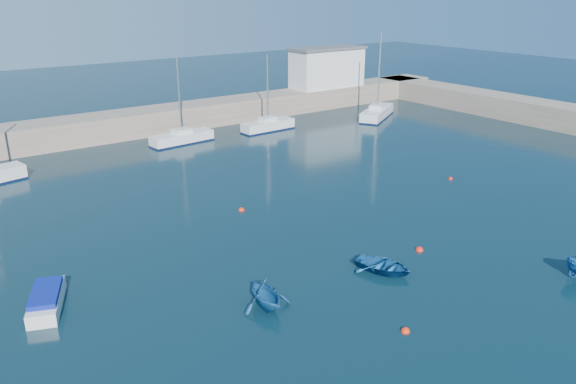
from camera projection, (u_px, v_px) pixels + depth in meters
ground at (459, 343)px, 25.66m from camera, size 220.00×220.00×0.00m
back_wall at (111, 126)px, 60.26m from camera, size 96.00×4.50×2.60m
right_arm at (476, 101)px, 73.77m from camera, size 4.50×32.00×2.60m
harbor_office at (327, 68)px, 75.44m from camera, size 10.00×4.00×5.00m
sailboat_6 at (182, 138)px, 58.45m from camera, size 6.84×2.47×8.81m
sailboat_7 at (268, 125)px, 63.64m from camera, size 6.45×2.08×8.46m
sailboat_8 at (377, 113)px, 69.90m from camera, size 8.07×6.11×10.49m
motorboat_1 at (46, 299)px, 28.38m from camera, size 2.77×4.25×0.98m
dinghy_center at (383, 266)px, 32.05m from camera, size 3.45×4.00×0.70m
dinghy_left at (266, 294)px, 28.31m from camera, size 2.76×3.12×1.53m
buoy_0 at (405, 332)px, 26.53m from camera, size 0.45×0.45×0.45m
buoy_1 at (419, 251)px, 34.72m from camera, size 0.50×0.50×0.50m
buoy_3 at (242, 210)px, 40.96m from camera, size 0.45×0.45×0.45m
buoy_4 at (450, 179)px, 47.68m from camera, size 0.38×0.38×0.38m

